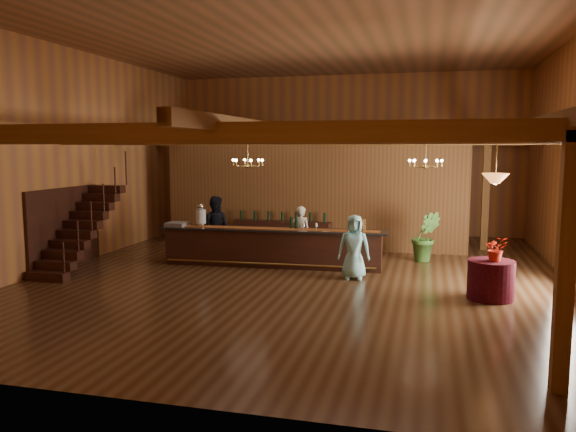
% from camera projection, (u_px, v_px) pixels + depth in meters
% --- Properties ---
extents(floor, '(14.00, 14.00, 0.00)m').
position_uv_depth(floor, '(301.00, 274.00, 13.32)').
color(floor, '#3E2312').
rests_on(floor, ground).
extents(ceiling, '(14.00, 14.00, 0.00)m').
position_uv_depth(ceiling, '(302.00, 36.00, 12.65)').
color(ceiling, '#9A603B').
rests_on(ceiling, wall_back).
extents(wall_back, '(12.00, 0.10, 5.50)m').
position_uv_depth(wall_back, '(345.00, 155.00, 19.72)').
color(wall_back, '#B97232').
rests_on(wall_back, floor).
extents(wall_front, '(12.00, 0.10, 5.50)m').
position_uv_depth(wall_front, '(163.00, 170.00, 6.25)').
color(wall_front, '#B97232').
rests_on(wall_front, floor).
extents(wall_left, '(0.10, 14.00, 5.50)m').
position_uv_depth(wall_left, '(74.00, 157.00, 14.43)').
color(wall_left, '#B97232').
rests_on(wall_left, floor).
extents(beam_grid, '(11.90, 13.90, 0.39)m').
position_uv_depth(beam_grid, '(306.00, 137.00, 13.41)').
color(beam_grid, brown).
rests_on(beam_grid, wall_left).
extents(support_posts, '(9.20, 10.20, 3.20)m').
position_uv_depth(support_posts, '(297.00, 210.00, 12.64)').
color(support_posts, brown).
rests_on(support_posts, floor).
extents(partition_wall, '(9.00, 0.18, 3.10)m').
position_uv_depth(partition_wall, '(311.00, 197.00, 16.62)').
color(partition_wall, brown).
rests_on(partition_wall, floor).
extents(window_right_back, '(0.12, 1.05, 1.75)m').
position_uv_depth(window_right_back, '(568.00, 212.00, 12.65)').
color(window_right_back, white).
rests_on(window_right_back, wall_right).
extents(staircase, '(1.00, 2.80, 2.00)m').
position_uv_depth(staircase, '(79.00, 229.00, 13.80)').
color(staircase, '#3B1810').
rests_on(staircase, floor).
extents(backroom_boxes, '(4.10, 0.60, 1.10)m').
position_uv_depth(backroom_boxes, '(329.00, 222.00, 18.62)').
color(backroom_boxes, '#3B1810').
rests_on(backroom_boxes, floor).
extents(tasting_bar, '(5.81, 1.00, 0.97)m').
position_uv_depth(tasting_bar, '(272.00, 247.00, 14.18)').
color(tasting_bar, '#3B1810').
rests_on(tasting_bar, floor).
extents(beverage_dispenser, '(0.26, 0.26, 0.60)m').
position_uv_depth(beverage_dispenser, '(201.00, 215.00, 14.51)').
color(beverage_dispenser, silver).
rests_on(beverage_dispenser, tasting_bar).
extents(glass_rack_tray, '(0.50, 0.50, 0.10)m').
position_uv_depth(glass_rack_tray, '(177.00, 224.00, 14.58)').
color(glass_rack_tray, gray).
rests_on(glass_rack_tray, tasting_bar).
extents(raffle_drum, '(0.34, 0.24, 0.30)m').
position_uv_depth(raffle_drum, '(358.00, 224.00, 13.63)').
color(raffle_drum, olive).
rests_on(raffle_drum, tasting_bar).
extents(bar_bottle_0, '(0.07, 0.07, 0.30)m').
position_uv_depth(bar_bottle_0, '(291.00, 223.00, 14.12)').
color(bar_bottle_0, black).
rests_on(bar_bottle_0, tasting_bar).
extents(bar_bottle_1, '(0.07, 0.07, 0.30)m').
position_uv_depth(bar_bottle_1, '(296.00, 223.00, 14.10)').
color(bar_bottle_1, black).
rests_on(bar_bottle_1, tasting_bar).
extents(backbar_shelf, '(2.98, 0.71, 0.83)m').
position_uv_depth(backbar_shelf, '(282.00, 235.00, 16.68)').
color(backbar_shelf, '#3B1810').
rests_on(backbar_shelf, floor).
extents(round_table, '(0.90, 0.90, 0.78)m').
position_uv_depth(round_table, '(491.00, 280.00, 11.11)').
color(round_table, '#480C12').
rests_on(round_table, floor).
extents(chandelier_left, '(0.80, 0.80, 0.73)m').
position_uv_depth(chandelier_left, '(248.00, 162.00, 14.08)').
color(chandelier_left, '#AD8B41').
rests_on(chandelier_left, beam_grid).
extents(chandelier_right, '(0.80, 0.80, 0.73)m').
position_uv_depth(chandelier_right, '(426.00, 163.00, 13.63)').
color(chandelier_right, '#AD8B41').
rests_on(chandelier_right, beam_grid).
extents(pendant_lamp, '(0.52, 0.52, 0.90)m').
position_uv_depth(pendant_lamp, '(495.00, 178.00, 10.87)').
color(pendant_lamp, '#AD8B41').
rests_on(pendant_lamp, beam_grid).
extents(bartender, '(0.60, 0.45, 1.47)m').
position_uv_depth(bartender, '(301.00, 234.00, 14.80)').
color(bartender, white).
rests_on(bartender, floor).
extents(staff_second, '(0.88, 0.72, 1.68)m').
position_uv_depth(staff_second, '(215.00, 227.00, 15.36)').
color(staff_second, black).
rests_on(staff_second, floor).
extents(guest, '(0.76, 0.53, 1.49)m').
position_uv_depth(guest, '(354.00, 247.00, 12.78)').
color(guest, '#98EBF1').
rests_on(guest, floor).
extents(floor_plant, '(0.80, 0.68, 1.34)m').
position_uv_depth(floor_plant, '(426.00, 236.00, 14.77)').
color(floor_plant, '#42762A').
rests_on(floor_plant, floor).
extents(table_flowers, '(0.50, 0.45, 0.50)m').
position_uv_depth(table_flowers, '(496.00, 249.00, 10.97)').
color(table_flowers, red).
rests_on(table_flowers, round_table).
extents(table_vase, '(0.19, 0.19, 0.30)m').
position_uv_depth(table_vase, '(495.00, 253.00, 11.06)').
color(table_vase, '#AD8B41').
rests_on(table_vase, round_table).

